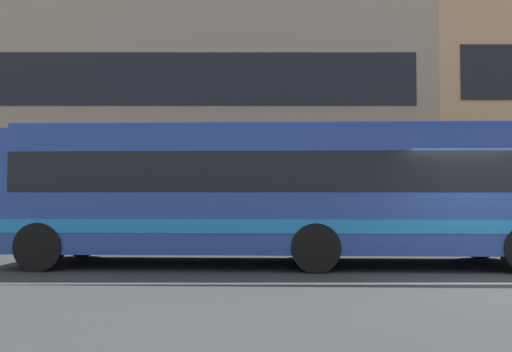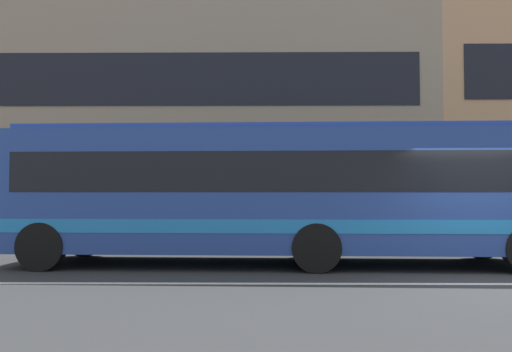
% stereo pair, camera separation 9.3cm
% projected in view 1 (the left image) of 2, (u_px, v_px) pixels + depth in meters
% --- Properties ---
extents(ground_plane, '(160.00, 160.00, 0.00)m').
position_uv_depth(ground_plane, '(504.00, 284.00, 8.71)').
color(ground_plane, '#313334').
extents(lane_centre_line, '(60.00, 0.16, 0.01)m').
position_uv_depth(lane_centre_line, '(504.00, 284.00, 8.71)').
color(lane_centre_line, silver).
rests_on(lane_centre_line, ground_plane).
extents(hedge_row_far, '(19.72, 1.10, 0.91)m').
position_uv_depth(hedge_row_far, '(436.00, 231.00, 14.89)').
color(hedge_row_far, '#1C471A').
rests_on(hedge_row_far, ground_plane).
extents(apartment_block_left, '(23.19, 9.62, 10.58)m').
position_uv_depth(apartment_block_left, '(169.00, 119.00, 24.29)').
color(apartment_block_left, tan).
rests_on(apartment_block_left, ground_plane).
extents(transit_bus, '(11.95, 3.01, 3.07)m').
position_uv_depth(transit_bus, '(279.00, 189.00, 11.20)').
color(transit_bus, '#25438E').
rests_on(transit_bus, ground_plane).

